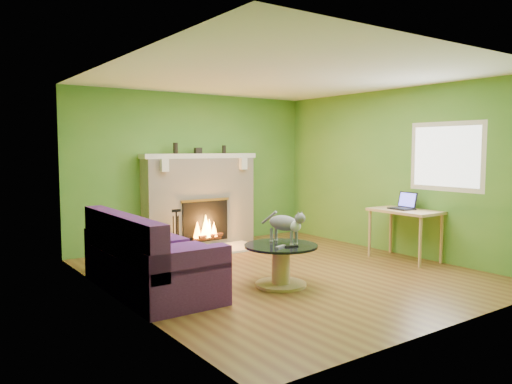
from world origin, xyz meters
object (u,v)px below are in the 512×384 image
sofa (146,261)px  cat (284,227)px  desk (405,216)px  coffee_table (281,262)px

sofa → cat: sofa is taller
sofa → desk: bearing=-10.3°
coffee_table → cat: 0.43m
desk → cat: cat is taller
sofa → desk: (3.81, -0.69, 0.31)m
desk → coffee_table: bearing=-178.9°
desk → sofa: bearing=169.7°
sofa → desk: size_ratio=2.02×
coffee_table → desk: 2.42m
coffee_table → cat: bearing=32.0°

